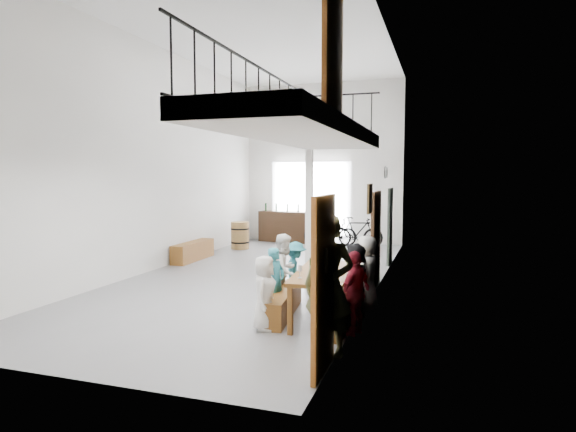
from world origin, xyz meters
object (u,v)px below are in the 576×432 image
(bench_inner, at_px, (284,303))
(serving_counter, at_px, (287,227))
(oak_barrel, at_px, (240,235))
(host_standing, at_px, (329,285))
(bicycle_near, at_px, (330,232))
(tasting_table, at_px, (323,276))
(side_bench, at_px, (193,251))

(bench_inner, distance_m, serving_counter, 8.93)
(oak_barrel, relative_size, host_standing, 0.47)
(bicycle_near, bearing_deg, tasting_table, -172.50)
(tasting_table, relative_size, side_bench, 1.16)
(tasting_table, relative_size, bicycle_near, 1.18)
(tasting_table, xyz_separation_m, bench_inner, (-0.67, 0.00, -0.50))
(tasting_table, relative_size, oak_barrel, 2.44)
(oak_barrel, distance_m, serving_counter, 2.20)
(host_standing, bearing_deg, bicycle_near, 113.35)
(side_bench, distance_m, oak_barrel, 2.36)
(side_bench, height_order, bicycle_near, bicycle_near)
(serving_counter, bearing_deg, side_bench, -99.99)
(side_bench, bearing_deg, oak_barrel, 80.29)
(tasting_table, distance_m, host_standing, 1.56)
(oak_barrel, height_order, serving_counter, serving_counter)
(tasting_table, bearing_deg, side_bench, 133.25)
(side_bench, bearing_deg, bench_inner, -46.21)
(side_bench, bearing_deg, bicycle_near, 53.02)
(serving_counter, height_order, host_standing, host_standing)
(bench_inner, bearing_deg, host_standing, -60.24)
(bench_inner, height_order, host_standing, host_standing)
(bicycle_near, bearing_deg, serving_counter, 71.91)
(tasting_table, relative_size, host_standing, 1.14)
(serving_counter, bearing_deg, oak_barrel, -108.04)
(bench_inner, xyz_separation_m, side_bench, (-4.03, 4.20, 0.04))
(host_standing, bearing_deg, oak_barrel, 131.17)
(tasting_table, xyz_separation_m, bicycle_near, (-1.75, 8.13, -0.24))
(bench_inner, relative_size, serving_counter, 0.90)
(oak_barrel, bearing_deg, bicycle_near, 32.11)
(bench_inner, relative_size, host_standing, 0.99)
(host_standing, bearing_deg, serving_counter, 121.36)
(tasting_table, xyz_separation_m, side_bench, (-4.70, 4.21, -0.45))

